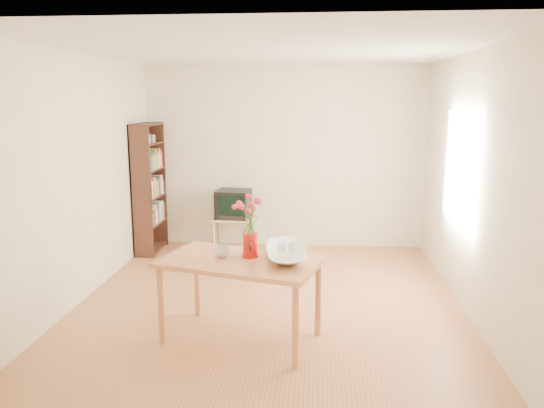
# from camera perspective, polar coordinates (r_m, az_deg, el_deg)

# --- Properties ---
(room) EXTENTS (4.50, 4.50, 4.50)m
(room) POSITION_cam_1_polar(r_m,az_deg,el_deg) (5.43, 0.03, 2.50)
(room) COLOR #975B35
(room) RESTS_ON ground
(table) EXTENTS (1.52, 1.12, 0.75)m
(table) POSITION_cam_1_polar(r_m,az_deg,el_deg) (4.69, -3.41, -6.96)
(table) COLOR #AB633A
(table) RESTS_ON ground
(tv_stand) EXTENTS (0.60, 0.45, 0.46)m
(tv_stand) POSITION_cam_1_polar(r_m,az_deg,el_deg) (7.62, -4.14, -1.98)
(tv_stand) COLOR tan
(tv_stand) RESTS_ON ground
(bookshelf) EXTENTS (0.28, 0.70, 1.80)m
(bookshelf) POSITION_cam_1_polar(r_m,az_deg,el_deg) (7.59, -13.05, 1.19)
(bookshelf) COLOR black
(bookshelf) RESTS_ON ground
(pitcher) EXTENTS (0.15, 0.22, 0.22)m
(pitcher) POSITION_cam_1_polar(r_m,az_deg,el_deg) (4.70, -2.36, -4.51)
(pitcher) COLOR red
(pitcher) RESTS_ON table
(flowers) EXTENTS (0.25, 0.25, 0.36)m
(flowers) POSITION_cam_1_polar(r_m,az_deg,el_deg) (4.63, -2.39, -1.07)
(flowers) COLOR #E23550
(flowers) RESTS_ON pitcher
(mug) EXTENTS (0.17, 0.17, 0.11)m
(mug) POSITION_cam_1_polar(r_m,az_deg,el_deg) (4.72, -5.39, -5.09)
(mug) COLOR white
(mug) RESTS_ON table
(bowl) EXTENTS (0.58, 0.58, 0.50)m
(bowl) POSITION_cam_1_polar(r_m,az_deg,el_deg) (4.64, 1.53, -2.86)
(bowl) COLOR white
(bowl) RESTS_ON table
(teacup_a) EXTENTS (0.07, 0.07, 0.06)m
(teacup_a) POSITION_cam_1_polar(r_m,az_deg,el_deg) (4.65, 1.04, -3.47)
(teacup_a) COLOR white
(teacup_a) RESTS_ON bowl
(teacup_b) EXTENTS (0.09, 0.09, 0.06)m
(teacup_b) POSITION_cam_1_polar(r_m,az_deg,el_deg) (4.67, 2.10, -3.41)
(teacup_b) COLOR white
(teacup_b) RESTS_ON bowl
(television) EXTENTS (0.49, 0.47, 0.40)m
(television) POSITION_cam_1_polar(r_m,az_deg,el_deg) (7.57, -4.15, 0.07)
(television) COLOR black
(television) RESTS_ON tv_stand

